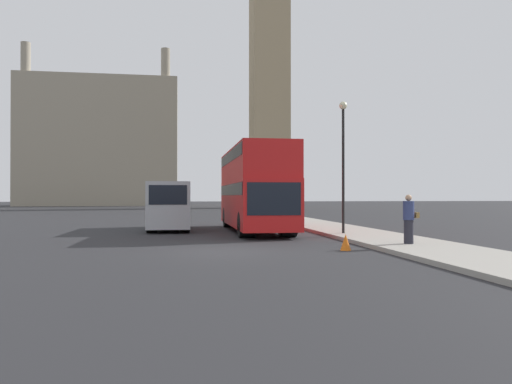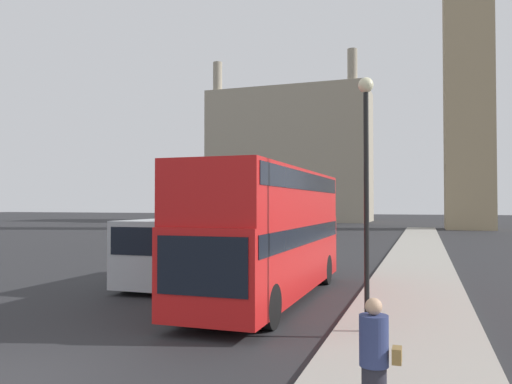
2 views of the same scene
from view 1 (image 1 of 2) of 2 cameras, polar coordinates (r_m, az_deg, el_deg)
name	(u,v)px [view 1 (image 1 of 2)]	position (r m, az deg, el deg)	size (l,w,h in m)	color
ground_plane	(227,251)	(16.62, -3.35, -6.77)	(300.00, 300.00, 0.00)	#28282B
sidewalk_strip	(417,246)	(18.49, 17.87, -5.88)	(3.37, 120.00, 0.15)	#9E998E
building_block_distant	(102,143)	(100.16, -17.22, 5.33)	(28.57, 13.70, 28.91)	#9E937F
red_double_decker_bus	(255,186)	(25.64, -0.15, 0.73)	(2.59, 10.62, 4.21)	red
white_van	(169,205)	(27.17, -9.90, -1.43)	(2.15, 6.20, 2.54)	#B2B7BC
pedestrian	(409,219)	(18.35, 17.07, -2.99)	(0.54, 0.38, 1.73)	#23232D
street_lamp	(343,147)	(22.98, 9.93, 5.08)	(0.36, 0.36, 5.96)	black
traffic_cone	(346,242)	(17.08, 10.21, -5.67)	(0.36, 0.36, 0.55)	orange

